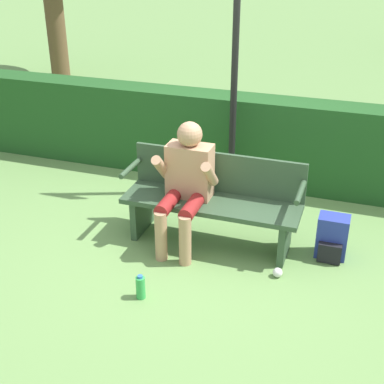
{
  "coord_description": "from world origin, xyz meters",
  "views": [
    {
      "loc": [
        1.22,
        -4.14,
        2.7
      ],
      "look_at": [
        -0.15,
        -0.1,
        0.55
      ],
      "focal_mm": 50.0,
      "sensor_mm": 36.0,
      "label": 1
    }
  ],
  "objects": [
    {
      "name": "signpost",
      "position": [
        -0.1,
        1.09,
        1.69
      ],
      "size": [
        0.4,
        0.09,
        2.98
      ],
      "color": "black",
      "rests_on": "ground"
    },
    {
      "name": "person_seated",
      "position": [
        -0.22,
        -0.06,
        0.64
      ],
      "size": [
        0.54,
        0.62,
        1.16
      ],
      "color": "tan",
      "rests_on": "ground"
    },
    {
      "name": "backpack",
      "position": [
        1.1,
        0.13,
        0.19
      ],
      "size": [
        0.27,
        0.26,
        0.4
      ],
      "color": "#283893",
      "rests_on": "ground"
    },
    {
      "name": "water_bottle",
      "position": [
        -0.28,
        -0.98,
        0.1
      ],
      "size": [
        0.08,
        0.08,
        0.21
      ],
      "color": "green",
      "rests_on": "ground"
    },
    {
      "name": "litter_crumple",
      "position": [
        0.7,
        -0.35,
        0.04
      ],
      "size": [
        0.08,
        0.08,
        0.08
      ],
      "color": "silver",
      "rests_on": "ground"
    },
    {
      "name": "park_bench",
      "position": [
        0.0,
        0.06,
        0.43
      ],
      "size": [
        1.63,
        0.48,
        0.83
      ],
      "color": "#334C33",
      "rests_on": "ground"
    },
    {
      "name": "ground_plane",
      "position": [
        0.0,
        0.0,
        0.0
      ],
      "size": [
        40.0,
        40.0,
        0.0
      ],
      "primitive_type": "plane",
      "color": "#668E4C"
    },
    {
      "name": "hedge_back",
      "position": [
        0.0,
        1.45,
        0.5
      ],
      "size": [
        12.0,
        0.4,
        1.0
      ],
      "color": "#1E4C1E",
      "rests_on": "ground"
    }
  ]
}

